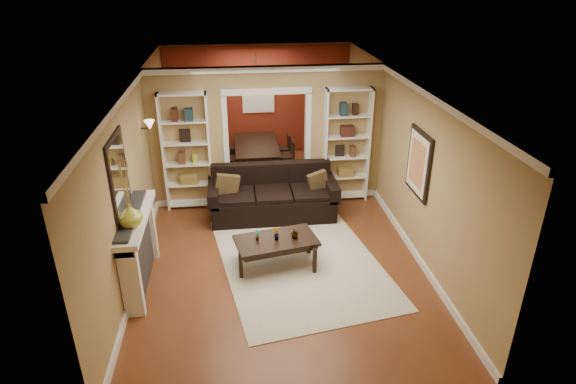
{
  "coord_description": "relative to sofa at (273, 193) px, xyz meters",
  "views": [
    {
      "loc": [
        -0.66,
        -7.72,
        4.36
      ],
      "look_at": [
        0.17,
        -0.8,
        1.07
      ],
      "focal_mm": 30.0,
      "sensor_mm": 36.0,
      "label": 1
    }
  ],
  "objects": [
    {
      "name": "bookshelf_left",
      "position": [
        -1.58,
        0.58,
        0.68
      ],
      "size": [
        0.9,
        0.3,
        2.3
      ],
      "primitive_type": "cube",
      "color": "white",
      "rests_on": "floor"
    },
    {
      "name": "dining_chair_sw",
      "position": [
        -0.68,
        2.68,
        -0.01
      ],
      "size": [
        0.5,
        0.5,
        0.93
      ],
      "primitive_type": "cube",
      "rotation": [
        0.0,
        0.0,
        1.47
      ],
      "color": "black",
      "rests_on": "floor"
    },
    {
      "name": "bookshelf_right",
      "position": [
        1.52,
        0.58,
        0.68
      ],
      "size": [
        0.9,
        0.3,
        2.3
      ],
      "primitive_type": "cube",
      "color": "white",
      "rests_on": "floor"
    },
    {
      "name": "framed_art",
      "position": [
        2.18,
        -1.45,
        1.08
      ],
      "size": [
        0.04,
        0.85,
        1.05
      ],
      "primitive_type": "cube",
      "color": "black",
      "rests_on": "wall_right"
    },
    {
      "name": "vase",
      "position": [
        -2.12,
        -2.26,
        0.86
      ],
      "size": [
        0.33,
        0.33,
        0.35
      ],
      "primitive_type": "imported",
      "rotation": [
        0.0,
        0.0,
        -0.0
      ],
      "color": "#A0A736",
      "rests_on": "fireplace"
    },
    {
      "name": "wall_right",
      "position": [
        2.22,
        -0.45,
        0.88
      ],
      "size": [
        0.0,
        8.0,
        8.0
      ],
      "primitive_type": "plane",
      "rotation": [
        1.57,
        0.0,
        -1.57
      ],
      "color": "#A18655",
      "rests_on": "ground"
    },
    {
      "name": "floor",
      "position": [
        -0.03,
        -0.45,
        -0.47
      ],
      "size": [
        8.0,
        8.0,
        0.0
      ],
      "primitive_type": "plane",
      "color": "brown",
      "rests_on": "ground"
    },
    {
      "name": "plant_right",
      "position": [
        0.19,
        -1.7,
        0.11
      ],
      "size": [
        0.16,
        0.16,
        0.21
      ],
      "primitive_type": "imported",
      "rotation": [
        0.0,
        0.0,
        4.27
      ],
      "color": "#336626",
      "rests_on": "coffee_table"
    },
    {
      "name": "plant_left",
      "position": [
        -0.4,
        -1.7,
        0.1
      ],
      "size": [
        0.11,
        0.12,
        0.19
      ],
      "primitive_type": "imported",
      "rotation": [
        0.0,
        0.0,
        0.99
      ],
      "color": "#336626",
      "rests_on": "coffee_table"
    },
    {
      "name": "wall_left",
      "position": [
        -2.28,
        -0.45,
        0.88
      ],
      "size": [
        0.0,
        8.0,
        8.0
      ],
      "primitive_type": "plane",
      "rotation": [
        1.57,
        0.0,
        1.57
      ],
      "color": "#A18655",
      "rests_on": "ground"
    },
    {
      "name": "dining_table",
      "position": [
        -0.13,
        2.38,
        -0.16
      ],
      "size": [
        1.78,
        0.99,
        0.63
      ],
      "primitive_type": "imported",
      "rotation": [
        0.0,
        0.0,
        1.57
      ],
      "color": "black",
      "rests_on": "floor"
    },
    {
      "name": "wall_sconce",
      "position": [
        -2.18,
        0.1,
        1.36
      ],
      "size": [
        0.18,
        0.18,
        0.22
      ],
      "primitive_type": "cube",
      "color": "#FFE0A5",
      "rests_on": "wall_left"
    },
    {
      "name": "partition_wall",
      "position": [
        -0.03,
        0.75,
        0.88
      ],
      "size": [
        4.5,
        0.15,
        2.7
      ],
      "primitive_type": "cube",
      "color": "#A18655",
      "rests_on": "floor"
    },
    {
      "name": "wall_front",
      "position": [
        -0.03,
        -4.45,
        0.88
      ],
      "size": [
        8.0,
        0.0,
        8.0
      ],
      "primitive_type": "plane",
      "rotation": [
        -1.57,
        0.0,
        0.0
      ],
      "color": "#A18655",
      "rests_on": "ground"
    },
    {
      "name": "mirror",
      "position": [
        -2.26,
        -1.95,
        1.33
      ],
      "size": [
        0.03,
        0.95,
        1.1
      ],
      "primitive_type": "cube",
      "color": "silver",
      "rests_on": "wall_left"
    },
    {
      "name": "chandelier",
      "position": [
        -0.03,
        2.25,
        1.55
      ],
      "size": [
        0.5,
        0.5,
        0.3
      ],
      "primitive_type": "cube",
      "color": "#312116",
      "rests_on": "ceiling"
    },
    {
      "name": "dining_chair_se",
      "position": [
        0.42,
        2.68,
        -0.09
      ],
      "size": [
        0.45,
        0.45,
        0.76
      ],
      "primitive_type": "cube",
      "rotation": [
        0.0,
        0.0,
        -1.34
      ],
      "color": "black",
      "rests_on": "floor"
    },
    {
      "name": "plant_center",
      "position": [
        -0.1,
        -1.7,
        0.1
      ],
      "size": [
        0.13,
        0.14,
        0.19
      ],
      "primitive_type": "imported",
      "rotation": [
        0.0,
        0.0,
        2.24
      ],
      "color": "#336626",
      "rests_on": "coffee_table"
    },
    {
      "name": "sofa",
      "position": [
        0.0,
        0.0,
        0.0
      ],
      "size": [
        2.41,
        1.04,
        0.94
      ],
      "primitive_type": "cube",
      "color": "black",
      "rests_on": "floor"
    },
    {
      "name": "dining_chair_ne",
      "position": [
        0.42,
        2.08,
        -0.06
      ],
      "size": [
        0.52,
        0.52,
        0.82
      ],
      "primitive_type": "cube",
      "rotation": [
        0.0,
        0.0,
        -1.93
      ],
      "color": "black",
      "rests_on": "floor"
    },
    {
      "name": "red_back_panel",
      "position": [
        -0.03,
        3.52,
        0.85
      ],
      "size": [
        4.44,
        0.04,
        2.64
      ],
      "primitive_type": "cube",
      "color": "maroon",
      "rests_on": "floor"
    },
    {
      "name": "dining_window",
      "position": [
        -0.03,
        3.48,
        1.08
      ],
      "size": [
        0.78,
        0.03,
        0.98
      ],
      "primitive_type": "cube",
      "color": "#8CA5CC",
      "rests_on": "wall_back"
    },
    {
      "name": "pillow_right",
      "position": [
        0.85,
        -0.02,
        0.17
      ],
      "size": [
        0.39,
        0.2,
        0.37
      ],
      "primitive_type": "cube",
      "rotation": [
        0.0,
        0.0,
        0.27
      ],
      "color": "brown",
      "rests_on": "sofa"
    },
    {
      "name": "dining_chair_nw",
      "position": [
        -0.68,
        2.08,
        -0.07
      ],
      "size": [
        0.48,
        0.48,
        0.79
      ],
      "primitive_type": "cube",
      "rotation": [
        0.0,
        0.0,
        1.85
      ],
      "color": "black",
      "rests_on": "floor"
    },
    {
      "name": "ceiling",
      "position": [
        -0.03,
        -0.45,
        2.23
      ],
      "size": [
        8.0,
        8.0,
        0.0
      ],
      "primitive_type": "plane",
      "rotation": [
        3.14,
        0.0,
        0.0
      ],
      "color": "white",
      "rests_on": "ground"
    },
    {
      "name": "pillow_left",
      "position": [
        -0.85,
        -0.02,
        0.2
      ],
      "size": [
        0.45,
        0.2,
        0.43
      ],
      "primitive_type": "cube",
      "rotation": [
        0.0,
        0.0,
        0.18
      ],
      "color": "brown",
      "rests_on": "sofa"
    },
    {
      "name": "area_rug",
      "position": [
        0.28,
        -1.63,
        -0.46
      ],
      "size": [
        2.95,
        3.74,
        0.01
      ],
      "primitive_type": "cube",
      "rotation": [
        0.0,
        0.0,
        0.17
      ],
      "color": "beige",
      "rests_on": "floor"
    },
    {
      "name": "coffee_table",
      "position": [
        -0.1,
        -1.7,
        -0.23
      ],
      "size": [
        1.37,
        0.92,
        0.48
      ],
      "primitive_type": "cube",
      "rotation": [
        0.0,
        0.0,
        0.2
      ],
      "color": "black",
      "rests_on": "floor"
    },
    {
      "name": "wall_back",
      "position": [
        -0.03,
        3.55,
        0.88
      ],
      "size": [
        8.0,
        0.0,
        8.0
      ],
      "primitive_type": "plane",
      "rotation": [
        1.57,
        0.0,
        0.0
      ],
      "color": "#A18655",
      "rests_on": "ground"
    },
    {
      "name": "fireplace",
      "position": [
        -2.12,
        -1.95,
        0.11
      ],
      "size": [
        0.32,
        1.7,
        1.16
      ],
      "primitive_type": "cube",
      "color": "white",
      "rests_on": "floor"
    }
  ]
}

